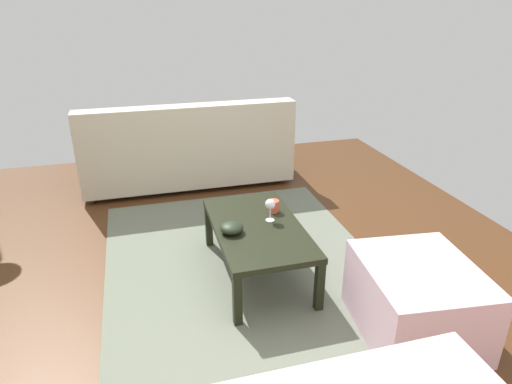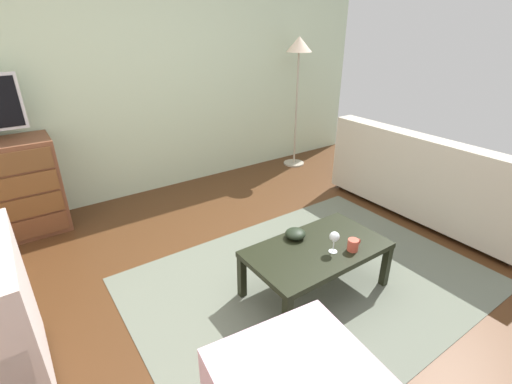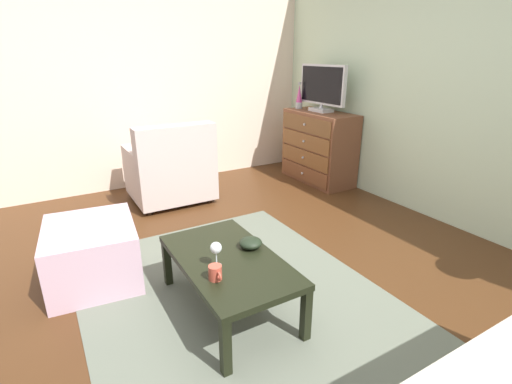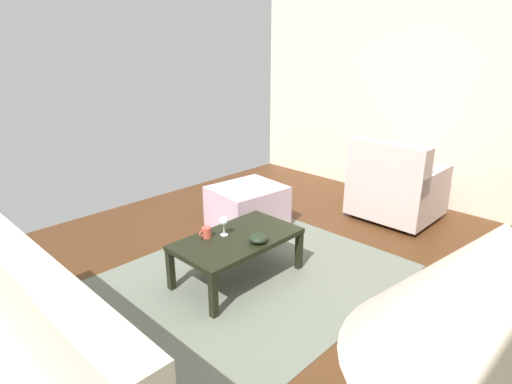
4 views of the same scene
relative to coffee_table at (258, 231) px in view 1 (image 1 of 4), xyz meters
The scene contains 8 objects.
ground_plane 0.48m from the coffee_table, 120.81° to the left, with size 5.78×4.88×0.05m, color #472914.
area_rug 0.34m from the coffee_table, 65.05° to the left, with size 2.60×1.90×0.01m, color #5F6657.
coffee_table is the anchor object (origin of this frame).
wine_glass 0.20m from the coffee_table, 63.50° to the right, with size 0.07×0.07×0.16m.
mug 0.26m from the coffee_table, 43.02° to the right, with size 0.11×0.08×0.08m.
bowl_decorative 0.21m from the coffee_table, 103.85° to the left, with size 0.15×0.15×0.07m, color black.
couch_large 1.83m from the coffee_table, ahead, with size 0.85×2.04×0.85m.
ottoman 1.07m from the coffee_table, 138.92° to the right, with size 0.70×0.60×0.43m, color #C6A3B6.
Camera 1 is at (-2.37, 0.44, 1.78)m, focal length 31.51 mm.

